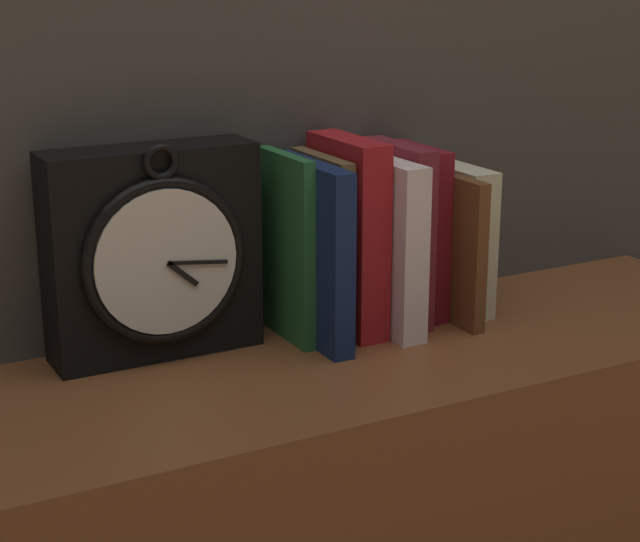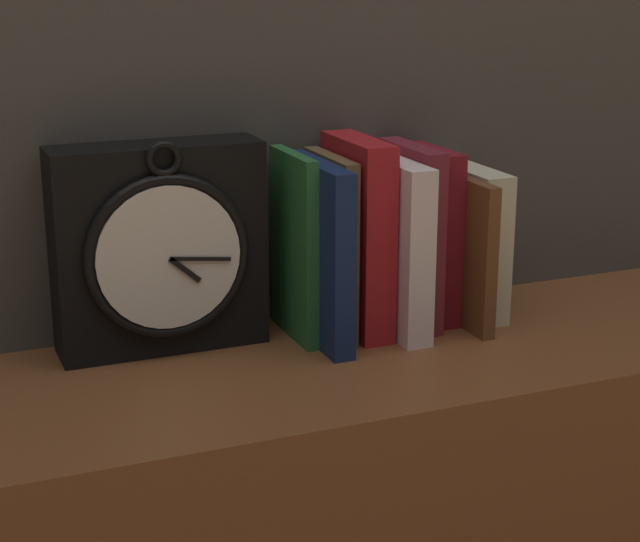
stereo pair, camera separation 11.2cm
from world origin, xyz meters
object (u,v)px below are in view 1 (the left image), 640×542
Objects in this scene: book_slot3_red at (348,235)px; book_slot4_white at (381,243)px; clock at (154,253)px; book_slot8_cream at (455,238)px; book_slot0_green at (286,247)px; book_slot6_maroon at (415,231)px; book_slot1_navy at (311,252)px; book_slot7_brown at (442,245)px; book_slot2_brown at (322,245)px; book_slot5_maroon at (397,233)px.

book_slot4_white is at bearing -17.67° from book_slot3_red.
clock is 0.38m from book_slot8_cream.
book_slot3_red is at bearing -179.12° from book_slot8_cream.
book_slot0_green is 0.08m from book_slot3_red.
book_slot1_navy is at bearing -171.29° from book_slot6_maroon.
book_slot0_green is 0.03m from book_slot1_navy.
book_slot7_brown is at bearing -6.75° from book_slot3_red.
book_slot5_maroon is at bearing -1.08° from book_slot2_brown.
book_slot3_red reaches higher than book_slot8_cream.
book_slot2_brown reaches higher than book_slot7_brown.
book_slot1_navy is at bearing 179.79° from book_slot7_brown.
book_slot4_white is 0.03m from book_slot5_maroon.
clock is at bearing 171.85° from book_slot4_white.
book_slot0_green is at bearing 170.03° from book_slot4_white.
book_slot3_red is (0.03, -0.00, 0.01)m from book_slot2_brown.
book_slot0_green is 1.00× the size of book_slot5_maroon.
book_slot8_cream is (0.38, -0.02, -0.03)m from clock.
book_slot1_navy is 0.13m from book_slot5_maroon.
book_slot1_navy is 1.00× the size of book_slot6_maroon.
book_slot5_maroon is at bearing 163.06° from book_slot7_brown.
book_slot6_maroon is at bearing 19.57° from book_slot4_white.
clock reaches higher than book_slot8_cream.
book_slot0_green is at bearing 178.63° from book_slot8_cream.
book_slot5_maroon is at bearing -4.59° from clock.
book_slot8_cream is (0.23, -0.01, -0.02)m from book_slot0_green.
book_slot4_white is (0.26, -0.04, -0.01)m from clock.
book_slot2_brown is (0.19, -0.02, -0.01)m from clock.
book_slot6_maroon is 1.16× the size of book_slot7_brown.
book_slot1_navy is 0.97× the size of book_slot5_maroon.
book_slot7_brown is (0.05, -0.02, -0.02)m from book_slot5_maroon.
book_slot6_maroon is at bearing 0.66° from book_slot0_green.
book_slot4_white is at bearing -172.85° from book_slot8_cream.
clock is at bearing 173.24° from book_slot0_green.
book_slot4_white is (0.07, -0.02, -0.00)m from book_slot2_brown.
book_slot2_brown is 0.92× the size of book_slot3_red.
book_slot1_navy is 0.21m from book_slot8_cream.
book_slot4_white is at bearing -160.43° from book_slot6_maroon.
book_slot7_brown is (0.15, -0.02, -0.02)m from book_slot2_brown.
book_slot0_green reaches higher than book_slot8_cream.
clock reaches higher than book_slot4_white.
clock reaches higher than book_slot1_navy.
book_slot2_brown reaches higher than book_slot8_cream.
book_slot5_maroon is at bearing -179.74° from book_slot8_cream.
book_slot0_green reaches higher than book_slot1_navy.
book_slot5_maroon is 0.06m from book_slot7_brown.
book_slot4_white is 0.95× the size of book_slot5_maroon.
book_slot7_brown is at bearing -1.67° from book_slot4_white.
book_slot7_brown is at bearing -16.94° from book_slot5_maroon.
book_slot3_red is 1.12× the size of book_slot4_white.
clock is 0.19m from book_slot2_brown.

